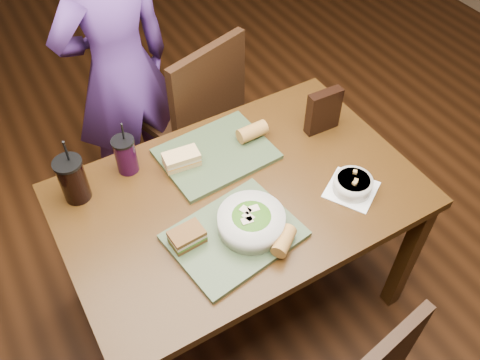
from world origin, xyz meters
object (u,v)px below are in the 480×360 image
(tray_far, at_px, (216,154))
(chair_far, at_px, (201,116))
(baguette_near, at_px, (284,241))
(chip_bag, at_px, (323,111))
(tray_near, at_px, (235,236))
(sandwich_near, at_px, (187,237))
(soup_bowl, at_px, (353,184))
(sandwich_far, at_px, (182,159))
(cup_berry, at_px, (126,155))
(diner, at_px, (120,71))
(dining_table, at_px, (240,208))
(salad_bowl, at_px, (251,221))
(baguette_far, at_px, (252,132))
(cup_cola, at_px, (73,179))

(tray_far, bearing_deg, chair_far, 71.33)
(baguette_near, xyz_separation_m, chip_bag, (0.46, 0.42, 0.05))
(chair_far, bearing_deg, chip_bag, -61.24)
(tray_near, height_order, sandwich_near, sandwich_near)
(chair_far, height_order, sandwich_near, chair_far)
(soup_bowl, bearing_deg, chair_far, 102.42)
(sandwich_far, xyz_separation_m, baguette_near, (0.13, -0.51, -0.00))
(chair_far, distance_m, cup_berry, 0.66)
(diner, height_order, sandwich_far, diner)
(diner, bearing_deg, chip_bag, 117.84)
(tray_near, height_order, cup_berry, cup_berry)
(dining_table, xyz_separation_m, sandwich_near, (-0.27, -0.11, 0.13))
(dining_table, distance_m, diner, 0.90)
(chip_bag, bearing_deg, salad_bowl, -147.59)
(sandwich_near, height_order, cup_berry, cup_berry)
(chip_bag, bearing_deg, soup_bowl, -105.20)
(salad_bowl, bearing_deg, chip_bag, 30.20)
(sandwich_near, bearing_deg, dining_table, 22.29)
(sandwich_near, distance_m, chip_bag, 0.77)
(tray_far, distance_m, salad_bowl, 0.39)
(baguette_far, bearing_deg, chip_bag, -16.21)
(chair_far, bearing_deg, baguette_far, -88.55)
(cup_berry, bearing_deg, salad_bowl, -62.66)
(diner, height_order, tray_near, diner)
(diner, distance_m, tray_far, 0.69)
(chair_far, bearing_deg, soup_bowl, -77.58)
(tray_near, distance_m, baguette_far, 0.48)
(dining_table, xyz_separation_m, sandwich_far, (-0.13, 0.22, 0.14))
(diner, xyz_separation_m, tray_far, (0.13, -0.68, -0.02))
(tray_far, bearing_deg, tray_near, -109.54)
(tray_near, relative_size, tray_far, 1.00)
(diner, xyz_separation_m, baguette_far, (0.30, -0.67, 0.02))
(dining_table, relative_size, salad_bowl, 5.69)
(salad_bowl, bearing_deg, baguette_far, 58.34)
(sandwich_far, bearing_deg, diner, 89.26)
(sandwich_near, bearing_deg, cup_berry, 95.31)
(baguette_near, relative_size, cup_berry, 0.46)
(cup_cola, relative_size, cup_berry, 1.19)
(sandwich_near, height_order, cup_cola, cup_cola)
(diner, height_order, baguette_far, diner)
(chair_far, xyz_separation_m, sandwich_near, (-0.44, -0.78, 0.25))
(dining_table, height_order, sandwich_far, sandwich_far)
(baguette_near, bearing_deg, sandwich_near, 146.68)
(tray_far, height_order, baguette_far, baguette_far)
(sandwich_near, height_order, baguette_far, baguette_far)
(tray_near, bearing_deg, baguette_near, -46.43)
(tray_far, bearing_deg, chip_bag, -10.12)
(dining_table, xyz_separation_m, soup_bowl, (0.36, -0.20, 0.12))
(soup_bowl, relative_size, cup_berry, 1.00)
(salad_bowl, height_order, cup_cola, cup_cola)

